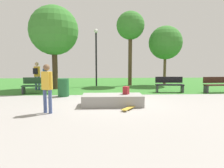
% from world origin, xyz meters
% --- Properties ---
extents(ground_plane, '(28.00, 28.00, 0.00)m').
position_xyz_m(ground_plane, '(0.00, 0.00, 0.00)').
color(ground_plane, '#9E9993').
extents(grass_lawn, '(26.60, 11.91, 0.01)m').
position_xyz_m(grass_lawn, '(0.00, 8.05, 0.00)').
color(grass_lawn, '#387A2D').
rests_on(grass_lawn, ground_plane).
extents(concrete_ledge, '(2.43, 1.08, 0.45)m').
position_xyz_m(concrete_ledge, '(-0.10, -0.64, 0.22)').
color(concrete_ledge, gray).
rests_on(concrete_ledge, ground_plane).
extents(backpack_on_ledge, '(0.30, 0.34, 0.32)m').
position_xyz_m(backpack_on_ledge, '(0.47, -0.54, 0.61)').
color(backpack_on_ledge, maroon).
rests_on(backpack_on_ledge, concrete_ledge).
extents(skater_performing_trick, '(0.40, 0.32, 1.70)m').
position_xyz_m(skater_performing_trick, '(-2.40, -1.78, 0.99)').
color(skater_performing_trick, '#3F5184').
rests_on(skater_performing_trick, ground_plane).
extents(skateboard_by_ledge, '(0.61, 0.77, 0.08)m').
position_xyz_m(skateboard_by_ledge, '(0.46, -1.45, 0.06)').
color(skateboard_by_ledge, gold).
rests_on(skateboard_by_ledge, ground_plane).
extents(park_bench_far_right, '(1.63, 0.58, 0.91)m').
position_xyz_m(park_bench_far_right, '(3.44, 2.88, 0.48)').
color(park_bench_far_right, black).
rests_on(park_bench_far_right, ground_plane).
extents(park_bench_near_lamppost, '(1.62, 0.53, 0.91)m').
position_xyz_m(park_bench_near_lamppost, '(-4.18, 2.74, 0.48)').
color(park_bench_near_lamppost, '#1E4223').
rests_on(park_bench_near_lamppost, ground_plane).
extents(park_bench_center_lawn, '(1.63, 0.59, 0.91)m').
position_xyz_m(park_bench_center_lawn, '(6.20, 2.65, 0.48)').
color(park_bench_center_lawn, '#331E14').
rests_on(park_bench_center_lawn, ground_plane).
extents(tree_tall_oak, '(2.51, 2.51, 4.49)m').
position_xyz_m(tree_tall_oak, '(4.27, 6.53, 3.22)').
color(tree_tall_oak, brown).
rests_on(tree_tall_oak, grass_lawn).
extents(tree_leaning_ash, '(3.14, 3.14, 5.37)m').
position_xyz_m(tree_leaning_ash, '(-3.61, 4.66, 3.77)').
color(tree_leaning_ash, '#42301E').
rests_on(tree_leaning_ash, grass_lawn).
extents(tree_slender_maple, '(2.09, 2.09, 5.53)m').
position_xyz_m(tree_slender_maple, '(1.60, 6.54, 4.40)').
color(tree_slender_maple, '#4C3823').
rests_on(tree_slender_maple, grass_lawn).
extents(lamp_post, '(0.28, 0.28, 4.16)m').
position_xyz_m(lamp_post, '(-0.95, 6.26, 2.53)').
color(lamp_post, black).
rests_on(lamp_post, ground_plane).
extents(trash_bin, '(0.57, 0.57, 0.93)m').
position_xyz_m(trash_bin, '(-2.53, 1.72, 0.46)').
color(trash_bin, '#1E592D').
rests_on(trash_bin, ground_plane).
extents(pedestrian_with_backpack, '(0.42, 0.41, 1.77)m').
position_xyz_m(pedestrian_with_backpack, '(-4.64, 4.20, 1.07)').
color(pedestrian_with_backpack, '#3F5184').
rests_on(pedestrian_with_backpack, ground_plane).
extents(cyclist_on_bicycle, '(1.31, 1.35, 1.52)m').
position_xyz_m(cyclist_on_bicycle, '(-4.58, 5.74, 0.63)').
color(cyclist_on_bicycle, black).
rests_on(cyclist_on_bicycle, ground_plane).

